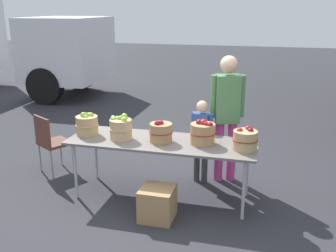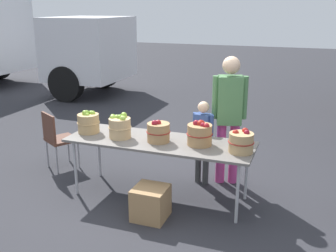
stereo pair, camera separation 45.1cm
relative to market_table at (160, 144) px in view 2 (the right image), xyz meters
The scene contains 11 objects.
ground_plane 0.71m from the market_table, ahead, with size 40.00×40.00×0.00m, color #2D2D33.
market_table is the anchor object (origin of this frame).
apple_basket_green_0 1.00m from the market_table, behind, with size 0.30×0.30×0.30m.
apple_basket_green_1 0.54m from the market_table, behind, with size 0.29×0.29×0.31m.
apple_basket_red_0 0.17m from the market_table, 89.06° to the right, with size 0.29×0.29×0.28m.
apple_basket_red_1 0.53m from the market_table, ahead, with size 0.31×0.31×0.30m.
apple_basket_red_2 1.01m from the market_table, ahead, with size 0.29×0.29×0.27m.
vendor_adult 1.05m from the market_table, 45.76° to the left, with size 0.44×0.30×1.72m.
child_customer 0.69m from the market_table, 55.54° to the left, with size 0.30×0.20×1.14m.
folding_chair 1.77m from the market_table, 169.65° to the left, with size 0.55×0.55×0.86m.
produce_crate 0.75m from the market_table, 79.89° to the right, with size 0.37×0.37×0.37m, color #A87F51.
Camera 2 is at (1.65, -4.20, 2.32)m, focal length 41.88 mm.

